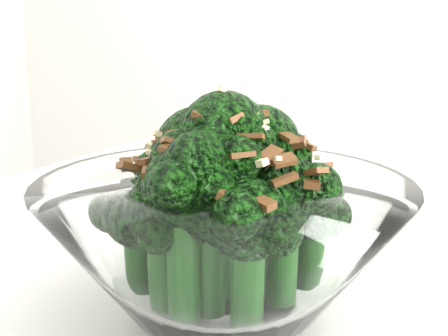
% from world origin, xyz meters
% --- Properties ---
extents(broccoli_dish, '(0.25, 0.25, 0.15)m').
position_xyz_m(broccoli_dish, '(-0.36, -0.04, 0.81)').
color(broccoli_dish, white).
rests_on(broccoli_dish, table).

